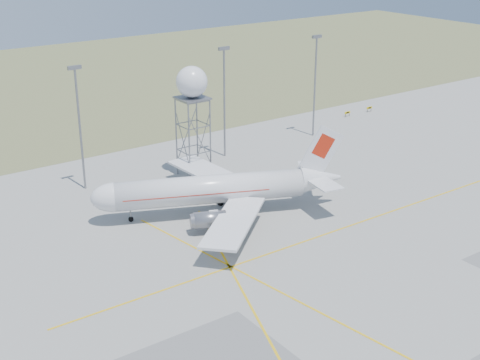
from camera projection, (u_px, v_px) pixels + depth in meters
grass_strip at (5, 92)px, 172.01m from camera, size 400.00×120.00×0.03m
mast_b at (79, 118)px, 106.17m from camera, size 2.20×0.50×20.50m
mast_c at (224, 93)px, 121.34m from camera, size 2.20×0.50×20.50m
mast_d at (315, 78)px, 133.26m from camera, size 2.20×0.50×20.50m
taxi_sign_near at (347, 113)px, 150.34m from camera, size 1.60×0.17×1.20m
taxi_sign_far at (369, 108)px, 154.13m from camera, size 1.60×0.17×1.20m
airliner_main at (214, 190)px, 99.53m from camera, size 36.51×34.09×12.99m
radar_tower at (193, 115)px, 112.64m from camera, size 5.28×5.28×19.10m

